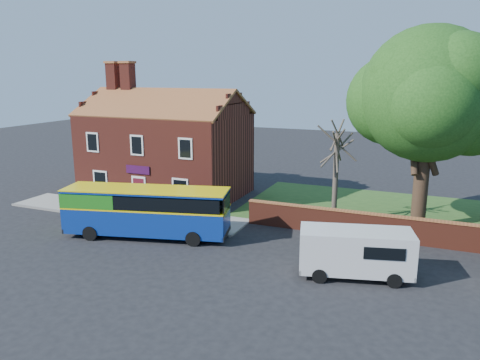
% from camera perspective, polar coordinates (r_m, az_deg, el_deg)
% --- Properties ---
extents(ground, '(120.00, 120.00, 0.00)m').
position_cam_1_polar(ground, '(26.08, -8.73, -9.07)').
color(ground, black).
rests_on(ground, ground).
extents(pavement, '(18.00, 3.50, 0.12)m').
position_cam_1_polar(pavement, '(34.31, -13.75, -3.79)').
color(pavement, gray).
rests_on(pavement, ground).
extents(kerb, '(18.00, 0.15, 0.14)m').
position_cam_1_polar(kerb, '(32.99, -15.55, -4.55)').
color(kerb, slate).
rests_on(kerb, ground).
extents(grass_strip, '(26.00, 12.00, 0.04)m').
position_cam_1_polar(grass_strip, '(34.89, 22.13, -4.18)').
color(grass_strip, '#426B28').
rests_on(grass_strip, ground).
extents(shop_building, '(12.30, 8.13, 10.50)m').
position_cam_1_polar(shop_building, '(38.21, -8.95, 3.28)').
color(shop_building, maroon).
rests_on(shop_building, ground).
extents(boundary_wall, '(22.00, 0.38, 1.60)m').
position_cam_1_polar(boundary_wall, '(28.92, 22.03, -5.96)').
color(boundary_wall, maroon).
rests_on(boundary_wall, ground).
extents(bus, '(10.14, 4.81, 3.00)m').
position_cam_1_polar(bus, '(28.76, -11.91, -3.51)').
color(bus, navy).
rests_on(bus, ground).
extents(van_near, '(5.70, 3.38, 2.35)m').
position_cam_1_polar(van_near, '(23.50, 13.95, -8.39)').
color(van_near, silver).
rests_on(van_near, ground).
extents(large_tree, '(10.27, 8.13, 12.53)m').
position_cam_1_polar(large_tree, '(30.70, 22.18, 9.18)').
color(large_tree, black).
rests_on(large_tree, ground).
extents(bare_tree, '(2.44, 2.90, 6.50)m').
position_cam_1_polar(bare_tree, '(30.97, 11.59, 0.78)').
color(bare_tree, '#4C4238').
rests_on(bare_tree, ground).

